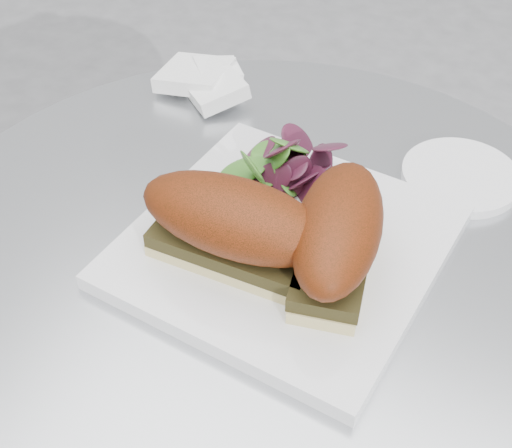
% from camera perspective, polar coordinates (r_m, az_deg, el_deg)
% --- Properties ---
extents(table, '(0.70, 0.70, 0.73)m').
position_cam_1_polar(table, '(0.85, 0.42, -14.08)').
color(table, silver).
rests_on(table, ground).
extents(plate, '(0.29, 0.29, 0.02)m').
position_cam_1_polar(plate, '(0.66, 2.33, -1.75)').
color(plate, white).
rests_on(plate, table).
extents(sandwich_left, '(0.17, 0.08, 0.08)m').
position_cam_1_polar(sandwich_left, '(0.60, -1.70, -0.07)').
color(sandwich_left, '#D2C283').
rests_on(sandwich_left, plate).
extents(sandwich_right, '(0.10, 0.17, 0.08)m').
position_cam_1_polar(sandwich_right, '(0.60, 6.55, -0.86)').
color(sandwich_right, '#D2C283').
rests_on(sandwich_right, plate).
extents(salad, '(0.11, 0.11, 0.05)m').
position_cam_1_polar(salad, '(0.70, 2.70, 5.15)').
color(salad, '#388029').
rests_on(salad, plate).
extents(napkin, '(0.12, 0.12, 0.02)m').
position_cam_1_polar(napkin, '(0.87, -4.02, 10.84)').
color(napkin, white).
rests_on(napkin, table).
extents(saucer, '(0.12, 0.12, 0.01)m').
position_cam_1_polar(saucer, '(0.77, 16.04, 3.69)').
color(saucer, white).
rests_on(saucer, table).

